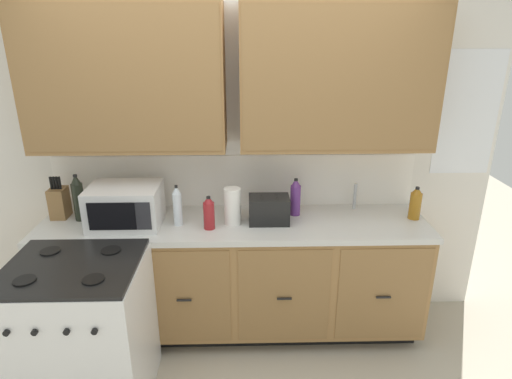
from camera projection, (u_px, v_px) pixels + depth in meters
ground_plane at (236, 355)px, 3.08m from camera, size 8.00×8.00×0.00m
wall_unit at (233, 112)px, 2.98m from camera, size 3.90×0.40×2.51m
counter_run at (236, 276)px, 3.20m from camera, size 2.73×0.64×0.91m
stove_range at (82, 334)px, 2.59m from camera, size 0.76×0.68×0.95m
microwave at (125, 206)px, 2.95m from camera, size 0.48×0.37×0.28m
toaster at (269, 210)px, 3.00m from camera, size 0.28×0.18×0.19m
knife_block at (59, 202)px, 3.08m from camera, size 0.11×0.14×0.31m
sink_faucet at (355, 196)px, 3.23m from camera, size 0.02×0.02×0.20m
paper_towel_roll at (233, 206)px, 2.97m from camera, size 0.12×0.12×0.26m
bottle_red at (209, 213)px, 2.90m from camera, size 0.08×0.08×0.23m
bottle_dark at (78, 198)px, 3.02m from camera, size 0.08×0.08×0.34m
bottle_violet at (295, 197)px, 3.11m from camera, size 0.08×0.08×0.28m
bottle_clear at (177, 206)px, 2.95m from camera, size 0.06×0.06×0.29m
bottle_amber at (415, 203)px, 3.05m from camera, size 0.08×0.08×0.24m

